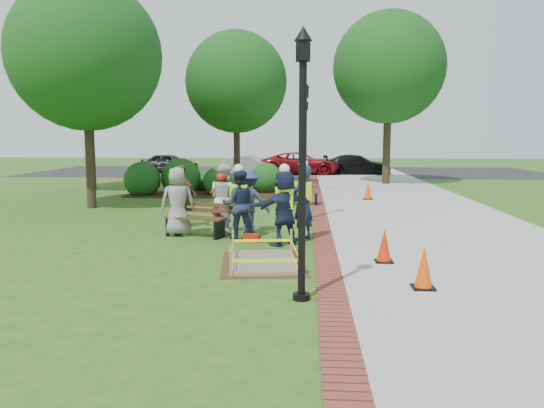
# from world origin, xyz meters

# --- Properties ---
(ground) EXTENTS (100.00, 100.00, 0.00)m
(ground) POSITION_xyz_m (0.00, 0.00, 0.00)
(ground) COLOR #285116
(ground) RESTS_ON ground
(sidewalk) EXTENTS (6.00, 60.00, 0.02)m
(sidewalk) POSITION_xyz_m (5.00, 10.00, 0.01)
(sidewalk) COLOR #9E9E99
(sidewalk) RESTS_ON ground
(brick_edging) EXTENTS (0.50, 60.00, 0.03)m
(brick_edging) POSITION_xyz_m (1.75, 10.00, 0.01)
(brick_edging) COLOR maroon
(brick_edging) RESTS_ON ground
(mulch_bed) EXTENTS (7.00, 3.00, 0.05)m
(mulch_bed) POSITION_xyz_m (-3.00, 12.00, 0.02)
(mulch_bed) COLOR #381E0F
(mulch_bed) RESTS_ON ground
(parking_lot) EXTENTS (36.00, 12.00, 0.01)m
(parking_lot) POSITION_xyz_m (0.00, 27.00, 0.00)
(parking_lot) COLOR black
(parking_lot) RESTS_ON ground
(wet_concrete_pad) EXTENTS (1.95, 2.48, 0.55)m
(wet_concrete_pad) POSITION_xyz_m (0.45, -0.67, 0.23)
(wet_concrete_pad) COLOR #47331E
(wet_concrete_pad) RESTS_ON ground
(bench_near) EXTENTS (1.69, 0.96, 0.87)m
(bench_near) POSITION_xyz_m (-1.57, 2.18, 0.28)
(bench_near) COLOR #4C281A
(bench_near) RESTS_ON ground
(bench_far) EXTENTS (1.63, 0.64, 0.86)m
(bench_far) POSITION_xyz_m (0.98, 8.58, 0.28)
(bench_far) COLOR brown
(bench_far) RESTS_ON ground
(cone_front) EXTENTS (0.38, 0.38, 0.76)m
(cone_front) POSITION_xyz_m (3.33, -2.29, 0.36)
(cone_front) COLOR black
(cone_front) RESTS_ON ground
(cone_back) EXTENTS (0.37, 0.37, 0.72)m
(cone_back) POSITION_xyz_m (2.93, -0.41, 0.35)
(cone_back) COLOR black
(cone_back) RESTS_ON ground
(cone_far) EXTENTS (0.40, 0.40, 0.78)m
(cone_far) POSITION_xyz_m (3.82, 10.46, 0.38)
(cone_far) COLOR black
(cone_far) RESTS_ON ground
(toolbox) EXTENTS (0.42, 0.29, 0.19)m
(toolbox) POSITION_xyz_m (-0.02, 1.58, 0.10)
(toolbox) COLOR #9D1D0C
(toolbox) RESTS_ON ground
(lamp_near) EXTENTS (0.28, 0.28, 4.26)m
(lamp_near) POSITION_xyz_m (1.25, -3.00, 2.48)
(lamp_near) COLOR black
(lamp_near) RESTS_ON ground
(lamp_mid) EXTENTS (0.28, 0.28, 4.26)m
(lamp_mid) POSITION_xyz_m (1.25, 5.00, 2.48)
(lamp_mid) COLOR black
(lamp_mid) RESTS_ON ground
(lamp_far) EXTENTS (0.28, 0.28, 4.26)m
(lamp_far) POSITION_xyz_m (1.25, 13.00, 2.48)
(lamp_far) COLOR black
(lamp_far) RESTS_ON ground
(tree_left) EXTENTS (5.32, 5.32, 8.08)m
(tree_left) POSITION_xyz_m (-6.48, 7.38, 5.42)
(tree_left) COLOR #3D2D1E
(tree_left) RESTS_ON ground
(tree_back) EXTENTS (5.12, 5.12, 7.85)m
(tree_back) POSITION_xyz_m (-2.28, 15.87, 5.27)
(tree_back) COLOR #3D2D1E
(tree_back) RESTS_ON ground
(tree_right) EXTENTS (5.90, 5.90, 9.13)m
(tree_right) POSITION_xyz_m (5.61, 17.76, 6.16)
(tree_right) COLOR #3D2D1E
(tree_right) RESTS_ON ground
(tree_far) EXTENTS (5.73, 5.73, 8.66)m
(tree_far) POSITION_xyz_m (-8.90, 13.38, 5.78)
(tree_far) COLOR #3D2D1E
(tree_far) RESTS_ON ground
(shrub_a) EXTENTS (1.60, 1.60, 1.60)m
(shrub_a) POSITION_xyz_m (-5.88, 11.45, 0.00)
(shrub_a) COLOR #124013
(shrub_a) RESTS_ON ground
(shrub_b) EXTENTS (1.75, 1.75, 1.75)m
(shrub_b) POSITION_xyz_m (-4.27, 11.92, 0.00)
(shrub_b) COLOR #124013
(shrub_b) RESTS_ON ground
(shrub_c) EXTENTS (1.35, 1.35, 1.35)m
(shrub_c) POSITION_xyz_m (-2.58, 11.83, 0.00)
(shrub_c) COLOR #124013
(shrub_c) RESTS_ON ground
(shrub_d) EXTENTS (1.48, 1.48, 1.48)m
(shrub_d) POSITION_xyz_m (-0.53, 12.84, 0.00)
(shrub_d) COLOR #124013
(shrub_d) RESTS_ON ground
(shrub_e) EXTENTS (1.05, 1.05, 1.05)m
(shrub_e) POSITION_xyz_m (-3.49, 13.37, 0.00)
(shrub_e) COLOR #124013
(shrub_e) RESTS_ON ground
(casual_person_a) EXTENTS (0.65, 0.49, 1.81)m
(casual_person_a) POSITION_xyz_m (-2.05, 2.29, 0.90)
(casual_person_a) COLOR gray
(casual_person_a) RESTS_ON ground
(casual_person_b) EXTENTS (0.56, 0.39, 1.65)m
(casual_person_b) POSITION_xyz_m (-0.97, 2.75, 0.83)
(casual_person_b) COLOR red
(casual_person_b) RESTS_ON ground
(casual_person_c) EXTENTS (0.70, 0.68, 1.87)m
(casual_person_c) POSITION_xyz_m (-0.90, 2.82, 0.93)
(casual_person_c) COLOR silver
(casual_person_c) RESTS_ON ground
(casual_person_d) EXTENTS (0.68, 0.57, 1.79)m
(casual_person_d) POSITION_xyz_m (-2.23, 3.53, 0.90)
(casual_person_d) COLOR brown
(casual_person_d) RESTS_ON ground
(casual_person_e) EXTENTS (0.58, 0.40, 1.73)m
(casual_person_e) POSITION_xyz_m (-0.23, 2.73, 0.87)
(casual_person_e) COLOR #313457
(casual_person_e) RESTS_ON ground
(hivis_worker_a) EXTENTS (0.69, 0.63, 1.96)m
(hivis_worker_a) POSITION_xyz_m (0.79, 1.23, 0.97)
(hivis_worker_a) COLOR #1C2E49
(hivis_worker_a) RESTS_ON ground
(hivis_worker_b) EXTENTS (0.68, 0.72, 2.04)m
(hivis_worker_b) POSITION_xyz_m (1.23, 1.91, 1.00)
(hivis_worker_b) COLOR #17183C
(hivis_worker_b) RESTS_ON ground
(hivis_worker_c) EXTENTS (0.61, 0.44, 1.91)m
(hivis_worker_c) POSITION_xyz_m (-0.39, 1.93, 0.94)
(hivis_worker_c) COLOR #171F3E
(hivis_worker_c) RESTS_ON ground
(parked_car_a) EXTENTS (2.58, 4.78, 1.48)m
(parked_car_a) POSITION_xyz_m (-8.23, 25.17, 0.00)
(parked_car_a) COLOR #232325
(parked_car_a) RESTS_ON ground
(parked_car_b) EXTENTS (2.86, 4.57, 1.38)m
(parked_car_b) POSITION_xyz_m (-2.45, 24.04, 0.00)
(parked_car_b) COLOR #ACADB1
(parked_car_b) RESTS_ON ground
(parked_car_c) EXTENTS (2.17, 4.96, 1.61)m
(parked_car_c) POSITION_xyz_m (0.91, 24.54, 0.00)
(parked_car_c) COLOR maroon
(parked_car_c) RESTS_ON ground
(parked_car_d) EXTENTS (2.01, 4.45, 1.44)m
(parked_car_d) POSITION_xyz_m (4.68, 24.75, 0.00)
(parked_car_d) COLOR black
(parked_car_d) RESTS_ON ground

